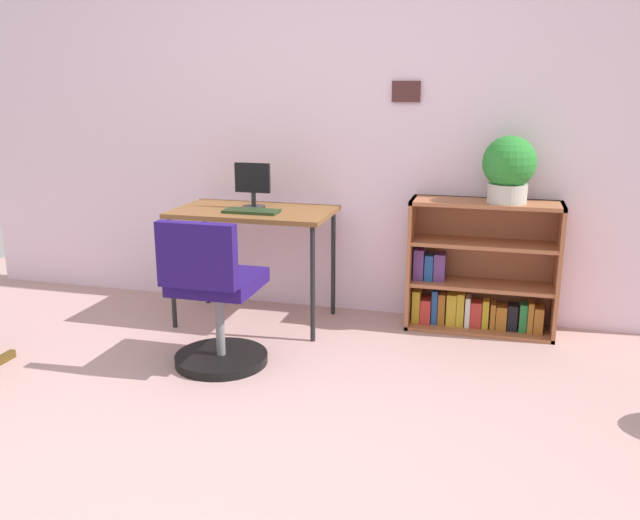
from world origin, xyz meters
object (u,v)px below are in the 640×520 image
at_px(keyboard, 252,211).
at_px(office_chair, 214,304).
at_px(desk, 254,219).
at_px(monitor, 253,185).
at_px(bookshelf_low, 478,274).
at_px(potted_plant_on_shelf, 509,168).

relative_size(keyboard, office_chair, 0.40).
height_order(desk, office_chair, office_chair).
bearing_deg(monitor, bookshelf_low, 7.76).
xyz_separation_m(keyboard, bookshelf_low, (1.38, 0.34, -0.40)).
xyz_separation_m(desk, bookshelf_low, (1.41, 0.24, -0.33)).
relative_size(monitor, potted_plant_on_shelf, 0.73).
xyz_separation_m(monitor, bookshelf_low, (1.43, 0.19, -0.54)).
relative_size(bookshelf_low, potted_plant_on_shelf, 2.29).
distance_m(monitor, keyboard, 0.21).
height_order(desk, monitor, monitor).
bearing_deg(bookshelf_low, office_chair, -143.47).
height_order(bookshelf_low, potted_plant_on_shelf, potted_plant_on_shelf).
xyz_separation_m(office_chair, bookshelf_low, (1.36, 1.01, -0.01)).
relative_size(monitor, bookshelf_low, 0.32).
height_order(desk, potted_plant_on_shelf, potted_plant_on_shelf).
xyz_separation_m(desk, office_chair, (0.05, -0.77, -0.32)).
xyz_separation_m(monitor, office_chair, (0.07, -0.81, -0.53)).
height_order(desk, keyboard, keyboard).
bearing_deg(bookshelf_low, desk, -170.33).
bearing_deg(keyboard, potted_plant_on_shelf, 10.91).
bearing_deg(keyboard, desk, 104.52).
bearing_deg(potted_plant_on_shelf, desk, -173.07).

